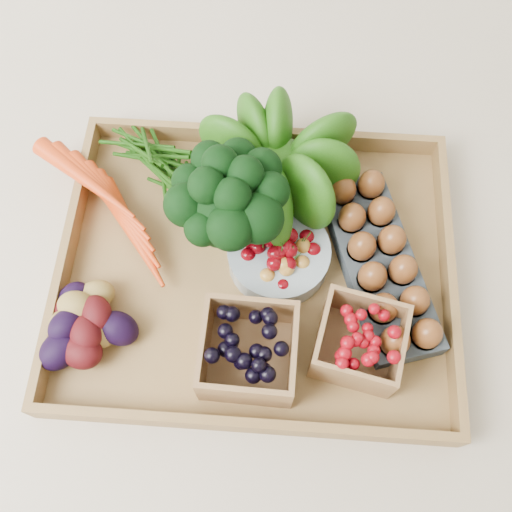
# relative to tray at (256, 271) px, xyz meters

# --- Properties ---
(ground) EXTENTS (4.00, 4.00, 0.00)m
(ground) POSITION_rel_tray_xyz_m (0.00, 0.00, -0.01)
(ground) COLOR beige
(ground) RESTS_ON ground
(tray) EXTENTS (0.55, 0.45, 0.01)m
(tray) POSITION_rel_tray_xyz_m (0.00, 0.00, 0.00)
(tray) COLOR olive
(tray) RESTS_ON ground
(carrots) EXTENTS (0.20, 0.14, 0.05)m
(carrots) POSITION_rel_tray_xyz_m (-0.20, 0.07, 0.03)
(carrots) COLOR red
(carrots) RESTS_ON tray
(lettuce) EXTENTS (0.16, 0.16, 0.16)m
(lettuce) POSITION_rel_tray_xyz_m (0.02, 0.13, 0.09)
(lettuce) COLOR #1A480B
(lettuce) RESTS_ON tray
(broccoli) EXTENTS (0.16, 0.16, 0.13)m
(broccoli) POSITION_rel_tray_xyz_m (-0.04, 0.05, 0.07)
(broccoli) COLOR black
(broccoli) RESTS_ON tray
(cherry_bowl) EXTENTS (0.14, 0.14, 0.04)m
(cherry_bowl) POSITION_rel_tray_xyz_m (0.03, 0.02, 0.03)
(cherry_bowl) COLOR #8C9EA5
(cherry_bowl) RESTS_ON tray
(egg_carton) EXTENTS (0.17, 0.29, 0.03)m
(egg_carton) POSITION_rel_tray_xyz_m (0.17, 0.01, 0.02)
(egg_carton) COLOR #353D43
(egg_carton) RESTS_ON tray
(potatoes) EXTENTS (0.13, 0.13, 0.08)m
(potatoes) POSITION_rel_tray_xyz_m (-0.22, -0.10, 0.05)
(potatoes) COLOR #36080B
(potatoes) RESTS_ON tray
(punnet_blackberry) EXTENTS (0.12, 0.12, 0.08)m
(punnet_blackberry) POSITION_rel_tray_xyz_m (-0.00, -0.13, 0.05)
(punnet_blackberry) COLOR black
(punnet_blackberry) RESTS_ON tray
(punnet_raspberry) EXTENTS (0.13, 0.13, 0.07)m
(punnet_raspberry) POSITION_rel_tray_xyz_m (0.14, -0.11, 0.04)
(punnet_raspberry) COLOR maroon
(punnet_raspberry) RESTS_ON tray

